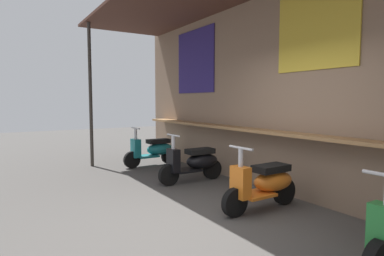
% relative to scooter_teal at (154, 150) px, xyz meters
% --- Properties ---
extents(ground_plane, '(30.70, 30.70, 0.00)m').
position_rel_scooter_teal_xyz_m(ground_plane, '(3.86, -1.08, -0.39)').
color(ground_plane, '#474442').
extents(market_stall_facade, '(10.96, 2.49, 3.61)m').
position_rel_scooter_teal_xyz_m(market_stall_facade, '(3.87, 0.78, 1.62)').
color(market_stall_facade, '#7F6651').
rests_on(market_stall_facade, ground_plane).
extents(scooter_teal, '(0.46, 1.40, 0.97)m').
position_rel_scooter_teal_xyz_m(scooter_teal, '(0.00, 0.00, 0.00)').
color(scooter_teal, '#197075').
rests_on(scooter_teal, ground_plane).
extents(scooter_black, '(0.46, 1.40, 0.97)m').
position_rel_scooter_teal_xyz_m(scooter_black, '(1.89, 0.00, 0.00)').
color(scooter_black, black).
rests_on(scooter_black, ground_plane).
extents(scooter_orange, '(0.46, 1.40, 0.97)m').
position_rel_scooter_teal_xyz_m(scooter_orange, '(3.81, -0.00, 0.00)').
color(scooter_orange, orange).
rests_on(scooter_orange, ground_plane).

